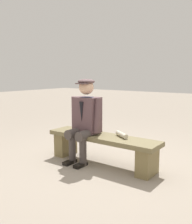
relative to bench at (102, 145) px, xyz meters
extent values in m
plane|color=gray|center=(0.00, 0.00, -0.30)|extent=(30.00, 30.00, 0.00)
cube|color=brown|center=(0.00, 0.00, 0.11)|extent=(1.83, 0.44, 0.07)
cube|color=olive|center=(-0.76, 0.00, -0.11)|extent=(0.19, 0.37, 0.38)
cube|color=olive|center=(0.76, 0.00, -0.11)|extent=(0.19, 0.37, 0.38)
cube|color=brown|center=(0.29, 0.00, 0.44)|extent=(0.39, 0.27, 0.56)
cylinder|color=#1E2338|center=(0.29, 0.00, 0.69)|extent=(0.21, 0.21, 0.06)
cone|color=black|center=(0.29, 0.14, 0.50)|extent=(0.07, 0.07, 0.31)
sphere|color=#DBAD8C|center=(0.29, 0.02, 0.87)|extent=(0.23, 0.23, 0.23)
ellipsoid|color=brown|center=(0.29, 0.02, 0.96)|extent=(0.26, 0.26, 0.08)
cube|color=brown|center=(0.29, 0.12, 0.93)|extent=(0.18, 0.10, 0.02)
cylinder|color=#463D3A|center=(0.18, 0.12, 0.16)|extent=(0.15, 0.45, 0.15)
cylinder|color=#463D3A|center=(0.18, 0.24, -0.07)|extent=(0.11, 0.11, 0.46)
cube|color=black|center=(0.18, 0.30, -0.28)|extent=(0.10, 0.24, 0.05)
cylinder|color=brown|center=(0.06, 0.04, 0.45)|extent=(0.11, 0.16, 0.53)
cylinder|color=#463D3A|center=(0.39, 0.12, 0.16)|extent=(0.15, 0.45, 0.15)
cylinder|color=#463D3A|center=(0.39, 0.24, -0.07)|extent=(0.11, 0.11, 0.46)
cube|color=black|center=(0.39, 0.30, -0.28)|extent=(0.10, 0.24, 0.05)
cylinder|color=brown|center=(0.51, 0.04, 0.45)|extent=(0.11, 0.11, 0.53)
cylinder|color=beige|center=(-0.30, -0.08, 0.18)|extent=(0.27, 0.21, 0.07)
camera|label=1|loc=(-2.19, 3.12, 1.08)|focal=41.14mm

